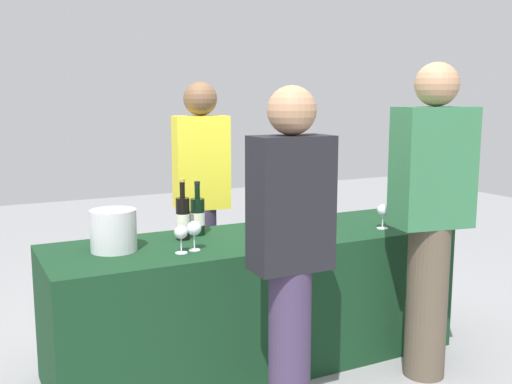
# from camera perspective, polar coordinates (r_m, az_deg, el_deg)

# --- Properties ---
(ground_plane) EXTENTS (12.00, 12.00, 0.00)m
(ground_plane) POSITION_cam_1_polar(r_m,az_deg,el_deg) (3.57, 0.00, -15.80)
(ground_plane) COLOR gray
(tasting_table) EXTENTS (2.30, 0.71, 0.74)m
(tasting_table) POSITION_cam_1_polar(r_m,az_deg,el_deg) (3.44, 0.00, -10.23)
(tasting_table) COLOR #14381E
(tasting_table) RESTS_ON ground_plane
(wine_bottle_0) EXTENTS (0.08, 0.08, 0.33)m
(wine_bottle_0) POSITION_cam_1_polar(r_m,az_deg,el_deg) (3.25, -7.04, -2.48)
(wine_bottle_0) COLOR black
(wine_bottle_0) RESTS_ON tasting_table
(wine_bottle_1) EXTENTS (0.08, 0.08, 0.31)m
(wine_bottle_1) POSITION_cam_1_polar(r_m,az_deg,el_deg) (3.36, -5.62, -2.30)
(wine_bottle_1) COLOR black
(wine_bottle_1) RESTS_ON tasting_table
(wine_bottle_2) EXTENTS (0.07, 0.07, 0.32)m
(wine_bottle_2) POSITION_cam_1_polar(r_m,az_deg,el_deg) (3.59, 4.71, -1.48)
(wine_bottle_2) COLOR black
(wine_bottle_2) RESTS_ON tasting_table
(wine_bottle_3) EXTENTS (0.07, 0.07, 0.31)m
(wine_bottle_3) POSITION_cam_1_polar(r_m,az_deg,el_deg) (3.66, 5.82, -1.33)
(wine_bottle_3) COLOR black
(wine_bottle_3) RESTS_ON tasting_table
(wine_glass_0) EXTENTS (0.07, 0.07, 0.14)m
(wine_glass_0) POSITION_cam_1_polar(r_m,az_deg,el_deg) (2.97, -7.21, -3.96)
(wine_glass_0) COLOR silver
(wine_glass_0) RESTS_ON tasting_table
(wine_glass_1) EXTENTS (0.08, 0.08, 0.15)m
(wine_glass_1) POSITION_cam_1_polar(r_m,az_deg,el_deg) (3.02, -5.96, -3.56)
(wine_glass_1) COLOR silver
(wine_glass_1) RESTS_ON tasting_table
(wine_glass_2) EXTENTS (0.07, 0.07, 0.15)m
(wine_glass_2) POSITION_cam_1_polar(r_m,az_deg,el_deg) (3.58, 12.08, -1.82)
(wine_glass_2) COLOR silver
(wine_glass_2) RESTS_ON tasting_table
(ice_bucket) EXTENTS (0.23, 0.23, 0.21)m
(ice_bucket) POSITION_cam_1_polar(r_m,az_deg,el_deg) (3.08, -13.52, -3.60)
(ice_bucket) COLOR silver
(ice_bucket) RESTS_ON tasting_table
(server_pouring) EXTENTS (0.36, 0.23, 1.60)m
(server_pouring) POSITION_cam_1_polar(r_m,az_deg,el_deg) (3.86, -5.24, -0.16)
(server_pouring) COLOR #3F3351
(server_pouring) RESTS_ON ground_plane
(guest_0) EXTENTS (0.35, 0.21, 1.55)m
(guest_0) POSITION_cam_1_polar(r_m,az_deg,el_deg) (2.57, 3.33, -5.52)
(guest_0) COLOR #3F3351
(guest_0) RESTS_ON ground_plane
(guest_1) EXTENTS (0.43, 0.29, 1.68)m
(guest_1) POSITION_cam_1_polar(r_m,az_deg,el_deg) (3.25, 16.44, -1.73)
(guest_1) COLOR brown
(guest_1) RESTS_ON ground_plane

